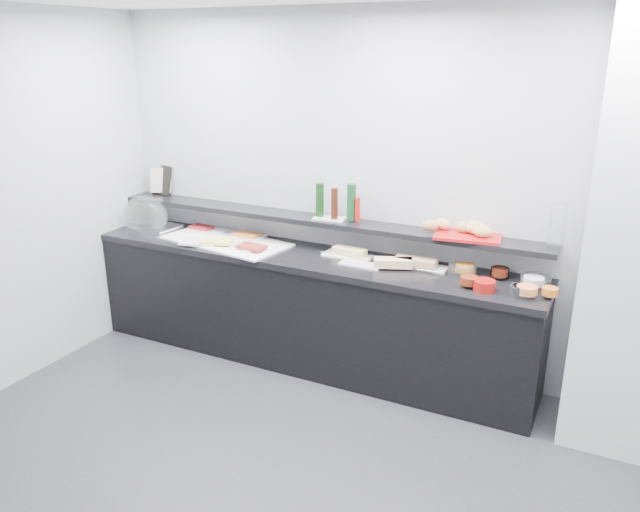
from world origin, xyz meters
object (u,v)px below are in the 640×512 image
at_px(cloche_base, 155,227).
at_px(sandwich_plate_mid, 361,265).
at_px(bread_tray, 468,235).
at_px(carafe, 557,226).
at_px(framed_print, 162,180).
at_px(condiment_tray, 330,218).

xyz_separation_m(cloche_base, sandwich_plate_mid, (1.97, -0.07, -0.01)).
height_order(bread_tray, carafe, carafe).
bearing_deg(carafe, cloche_base, -176.74).
relative_size(framed_print, carafe, 0.87).
bearing_deg(framed_print, sandwich_plate_mid, 5.41).
height_order(cloche_base, bread_tray, bread_tray).
height_order(sandwich_plate_mid, carafe, carafe).
height_order(sandwich_plate_mid, framed_print, framed_print).
distance_m(cloche_base, framed_print, 0.46).
bearing_deg(condiment_tray, carafe, -5.01).
bearing_deg(carafe, sandwich_plate_mid, -168.75).
bearing_deg(condiment_tray, bread_tray, -5.34).
bearing_deg(bread_tray, carafe, -6.37).
height_order(sandwich_plate_mid, bread_tray, bread_tray).
relative_size(sandwich_plate_mid, framed_print, 1.19).
xyz_separation_m(sandwich_plate_mid, carafe, (1.28, 0.25, 0.39)).
bearing_deg(carafe, framed_print, 178.70).
distance_m(framed_print, carafe, 3.36).
relative_size(cloche_base, condiment_tray, 1.68).
bearing_deg(framed_print, carafe, 13.14).
xyz_separation_m(framed_print, carafe, (3.36, -0.08, 0.02)).
distance_m(sandwich_plate_mid, condiment_tray, 0.49).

